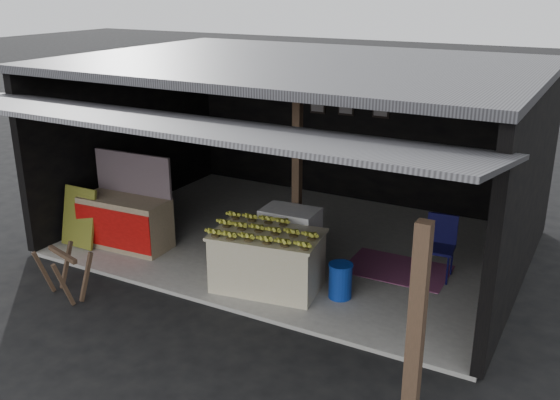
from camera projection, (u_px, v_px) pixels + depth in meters
The scene contains 13 objects.
ground at pixel (212, 307), 8.40m from camera, with size 80.00×80.00×0.00m, color black.
concrete_slab at pixel (297, 241), 10.46m from camera, with size 7.00×5.00×0.06m, color gray.
shophouse at pixel (307, 116), 10.04m from camera, with size 7.40×7.29×3.02m.
banana_table at pixel (267, 261), 8.67m from camera, with size 1.63×1.15×0.83m.
banana_pile at pixel (267, 228), 8.50m from camera, with size 1.38×0.83×0.16m, color gold, non-canonical shape.
white_crate at pixel (290, 238), 9.33m from camera, with size 0.85×0.60×0.91m.
neighbor_stall at pixel (126, 219), 10.06m from camera, with size 1.49×0.73×1.50m.
green_signboard at pixel (79, 217), 10.06m from camera, with size 0.65×0.04×0.98m, color black.
sawhorse at pixel (64, 269), 8.52m from camera, with size 0.74×0.73×0.67m.
water_barrel at pixel (340, 282), 8.46m from camera, with size 0.32×0.32×0.47m, color #0D3199.
plastic_chair at pixel (440, 241), 9.01m from camera, with size 0.47×0.47×0.92m.
magenta_rug at pixel (397, 269), 9.36m from camera, with size 1.50×1.00×0.01m, color #7D1B5F.
picture_frames at pixel (348, 105), 11.89m from camera, with size 1.62×0.04×0.46m.
Camera 1 is at (4.41, -6.09, 4.13)m, focal length 40.00 mm.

